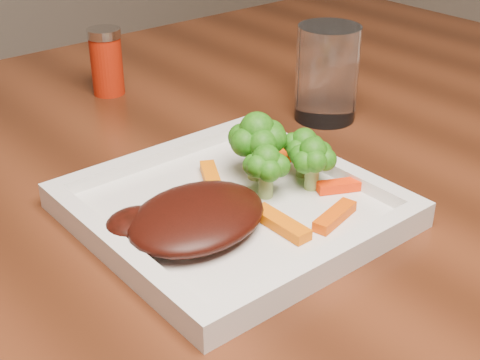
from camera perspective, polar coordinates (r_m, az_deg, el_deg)
plate at (r=0.65m, az=-0.68°, el=-2.68°), size 0.27×0.27×0.01m
steak at (r=0.60m, az=-3.70°, el=-3.15°), size 0.15×0.13×0.03m
broccoli_0 at (r=0.68m, az=1.44°, el=2.86°), size 0.09×0.09×0.07m
broccoli_1 at (r=0.69m, az=5.47°, el=2.79°), size 0.05×0.05×0.06m
broccoli_2 at (r=0.66m, az=6.21°, el=1.54°), size 0.06×0.06×0.06m
broccoli_3 at (r=0.65m, az=2.25°, el=1.01°), size 0.06×0.06×0.06m
carrot_0 at (r=0.62m, az=8.09°, el=-3.07°), size 0.06×0.03×0.01m
carrot_1 at (r=0.67m, az=8.76°, el=-0.47°), size 0.05×0.04×0.01m
carrot_2 at (r=0.61m, az=3.49°, el=-3.72°), size 0.02×0.06×0.01m
carrot_3 at (r=0.72m, az=3.69°, el=1.94°), size 0.06×0.03×0.01m
carrot_4 at (r=0.68m, az=-2.51°, el=0.29°), size 0.04×0.06×0.01m
spice_shaker at (r=0.95m, az=-11.32°, el=9.87°), size 0.05×0.05×0.09m
drinking_glass at (r=0.85m, az=7.44°, el=9.00°), size 0.08×0.08×0.12m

